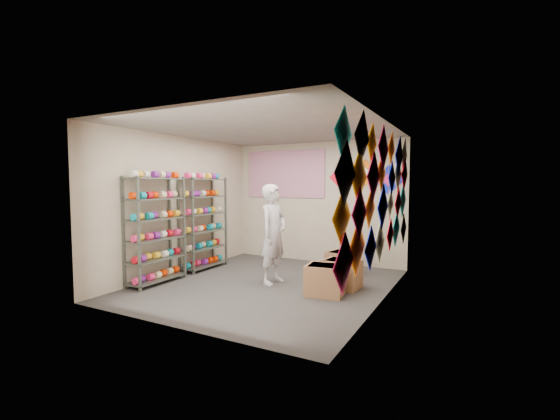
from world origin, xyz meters
The scene contains 12 objects.
ground centered at (0.00, 0.00, 0.00)m, with size 4.50×4.50×0.00m, color #332F2C.
room_walls centered at (0.00, 0.00, 1.64)m, with size 4.50×4.50×4.50m.
shelf_rack_front centered at (-1.78, -0.85, 0.95)m, with size 0.40×1.10×1.90m, color #4C5147.
shelf_rack_back centered at (-1.78, 0.45, 0.95)m, with size 0.40×1.10×1.90m, color #4C5147.
string_spools centered at (-1.78, -0.20, 1.05)m, with size 0.12×2.36×0.12m.
kite_wall_display centered at (1.98, -0.02, 1.64)m, with size 0.06×4.25×2.09m.
back_wall_kites centered at (1.16, 2.24, 1.92)m, with size 1.61×0.02×0.75m.
poster centered at (-0.80, 2.23, 2.00)m, with size 2.00×0.01×1.10m, color #6955B9.
shopkeeper centered at (0.05, 0.14, 0.88)m, with size 0.47×0.67×1.76m, color beige.
carton_a centered at (1.12, -0.10, 0.24)m, with size 0.58×0.48×0.48m, color brown.
carton_b centered at (1.23, 0.42, 0.24)m, with size 0.59×0.48×0.48m, color brown.
carton_c centered at (0.91, 1.33, 0.22)m, with size 0.46×0.51×0.45m, color brown.
Camera 1 is at (3.25, -5.61, 1.77)m, focal length 24.00 mm.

